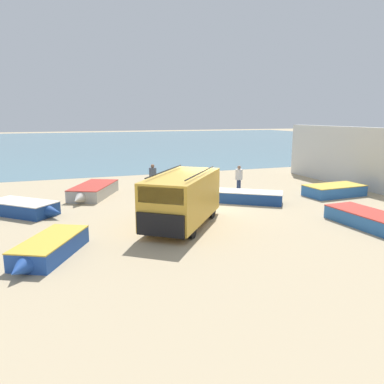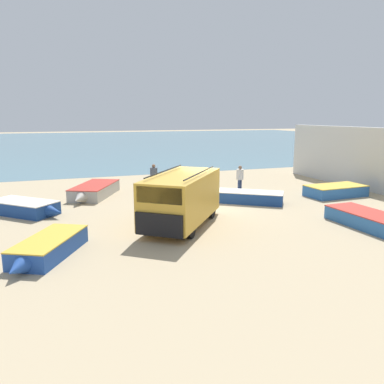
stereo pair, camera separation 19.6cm
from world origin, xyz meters
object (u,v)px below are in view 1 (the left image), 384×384
(fishing_rowboat_2, at_px, (246,197))
(fishing_rowboat_5, at_px, (49,248))
(parked_van, at_px, (182,198))
(fisherman_1, at_px, (153,175))
(fishing_rowboat_3, at_px, (370,220))
(fishing_rowboat_0, at_px, (336,190))
(fishing_rowboat_4, at_px, (24,208))
(fishing_rowboat_1, at_px, (93,191))
(fisherman_0, at_px, (239,176))

(fishing_rowboat_2, xyz_separation_m, fishing_rowboat_5, (-9.62, -4.78, 0.00))
(parked_van, bearing_deg, fisherman_1, -147.24)
(fishing_rowboat_3, bearing_deg, fishing_rowboat_0, 149.61)
(fishing_rowboat_2, xyz_separation_m, fishing_rowboat_4, (-10.74, 1.26, 0.01))
(fishing_rowboat_1, distance_m, fisherman_1, 3.60)
(fishing_rowboat_1, bearing_deg, fisherman_0, 104.18)
(fisherman_0, bearing_deg, fisherman_1, 39.24)
(fishing_rowboat_1, xyz_separation_m, fishing_rowboat_5, (-2.23, -8.95, -0.03))
(fishing_rowboat_1, relative_size, fishing_rowboat_5, 1.25)
(parked_van, bearing_deg, fishing_rowboat_5, -32.19)
(fishing_rowboat_2, bearing_deg, fishing_rowboat_4, 28.32)
(fisherman_0, xyz_separation_m, fisherman_1, (-4.70, 2.01, 0.03))
(parked_van, height_order, fisherman_1, parked_van)
(parked_van, bearing_deg, fishing_rowboat_4, -85.89)
(fishing_rowboat_1, xyz_separation_m, fishing_rowboat_4, (-3.35, -2.91, -0.02))
(fishing_rowboat_3, height_order, fisherman_1, fisherman_1)
(fisherman_0, distance_m, fisherman_1, 5.11)
(fishing_rowboat_2, bearing_deg, fisherman_0, -73.66)
(fishing_rowboat_1, distance_m, fishing_rowboat_2, 8.49)
(fishing_rowboat_1, height_order, fishing_rowboat_5, fishing_rowboat_1)
(fishing_rowboat_2, xyz_separation_m, fishing_rowboat_3, (2.67, -5.69, -0.00))
(fishing_rowboat_2, bearing_deg, fisherman_1, -14.03)
(fishing_rowboat_1, relative_size, fisherman_1, 2.80)
(fishing_rowboat_3, xyz_separation_m, fishing_rowboat_4, (-13.41, 6.95, 0.01))
(fishing_rowboat_1, distance_m, fisherman_0, 8.42)
(fishing_rowboat_5, bearing_deg, fishing_rowboat_2, 143.94)
(fishing_rowboat_2, height_order, fishing_rowboat_5, fishing_rowboat_5)
(parked_van, bearing_deg, fishing_rowboat_1, -119.98)
(fishing_rowboat_1, bearing_deg, fisherman_1, 120.67)
(fishing_rowboat_4, xyz_separation_m, fishing_rowboat_5, (1.11, -6.04, -0.01))
(fishing_rowboat_4, distance_m, fishing_rowboat_5, 6.14)
(fishing_rowboat_2, height_order, fishing_rowboat_4, fishing_rowboat_4)
(fishing_rowboat_0, xyz_separation_m, fishing_rowboat_5, (-15.26, -4.55, -0.01))
(fishing_rowboat_2, relative_size, fishing_rowboat_4, 1.12)
(fishing_rowboat_3, bearing_deg, fishing_rowboat_2, -156.75)
(fisherman_1, bearing_deg, fishing_rowboat_0, -5.72)
(parked_van, bearing_deg, fishing_rowboat_3, 105.84)
(fishing_rowboat_0, distance_m, fishing_rowboat_4, 16.44)
(fisherman_1, bearing_deg, parked_van, -74.15)
(parked_van, bearing_deg, fisherman_0, 172.53)
(fishing_rowboat_4, xyz_separation_m, fisherman_0, (11.57, 1.19, 0.65))
(fishing_rowboat_5, distance_m, fisherman_0, 12.72)
(fishing_rowboat_3, bearing_deg, fishing_rowboat_1, -136.33)
(fishing_rowboat_4, bearing_deg, fishing_rowboat_5, -36.16)
(parked_van, bearing_deg, fishing_rowboat_2, 160.08)
(parked_van, xyz_separation_m, fisherman_1, (0.60, 7.32, -0.19))
(fishing_rowboat_0, relative_size, fishing_rowboat_4, 1.16)
(fishing_rowboat_2, distance_m, fishing_rowboat_5, 10.74)
(fishing_rowboat_0, bearing_deg, fisherman_0, 148.39)
(parked_van, distance_m, fishing_rowboat_1, 7.66)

